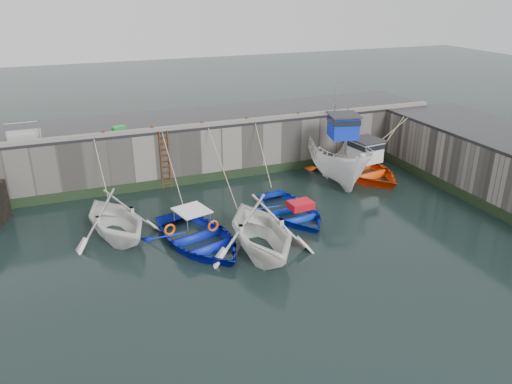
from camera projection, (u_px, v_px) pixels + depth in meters
name	position (u px, v px, depth m)	size (l,w,h in m)	color
ground	(271.00, 270.00, 19.54)	(120.00, 120.00, 0.00)	black
quay_back	(190.00, 144.00, 29.71)	(30.00, 5.00, 3.00)	slate
quay_right	(509.00, 168.00, 25.95)	(5.00, 15.00, 3.00)	slate
road_back	(188.00, 118.00, 29.10)	(30.00, 5.00, 0.16)	black
kerb_back	(199.00, 125.00, 27.01)	(30.00, 0.30, 0.20)	slate
algae_back	(202.00, 178.00, 28.00)	(30.00, 0.08, 0.50)	black
algae_right	(466.00, 197.00, 25.58)	(0.08, 15.00, 0.50)	black
ladder	(165.00, 160.00, 26.78)	(0.51, 0.08, 3.20)	#3F1E0F
boat_near_white	(117.00, 237.00, 22.03)	(4.12, 4.77, 2.51)	silver
boat_near_white_rope	(108.00, 205.00, 25.28)	(0.04, 3.64, 3.10)	tan
boat_near_blue	(199.00, 244.00, 21.44)	(3.93, 5.50, 1.14)	#0B1BB2
boat_near_blue_rope	(175.00, 203.00, 25.52)	(0.04, 5.19, 3.10)	tan
boat_near_blacktrim	(261.00, 253.00, 20.77)	(4.61, 5.34, 2.82)	white
boat_near_blacktrim_rope	(221.00, 202.00, 25.55)	(0.04, 6.65, 3.10)	tan
boat_near_navy	(291.00, 215.00, 24.10)	(3.46, 4.84, 1.00)	#0D2CC6
boat_near_navy_rope	(260.00, 185.00, 27.67)	(0.04, 4.20, 3.10)	tan
boat_far_white	(338.00, 157.00, 28.36)	(4.60, 8.04, 5.93)	white
boat_far_orange	(357.00, 167.00, 29.17)	(5.52, 7.10, 4.35)	#FF4C0D
fish_crate	(119.00, 129.00, 26.07)	(0.64, 0.39, 0.32)	#198931
railing	(24.00, 135.00, 24.99)	(1.60, 1.05, 1.00)	#A5A8AD
bollard_a	(103.00, 133.00, 25.41)	(0.18, 0.18, 0.28)	#3F1E0F
bollard_b	(152.00, 129.00, 26.24)	(0.18, 0.18, 0.28)	#3F1E0F
bollard_c	(202.00, 124.00, 27.14)	(0.18, 0.18, 0.28)	#3F1E0F
bollard_d	(247.00, 119.00, 28.01)	(0.18, 0.18, 0.28)	#3F1E0F
bollard_e	(298.00, 114.00, 29.08)	(0.18, 0.18, 0.28)	#3F1E0F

